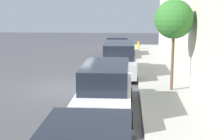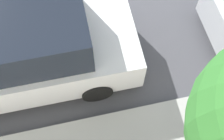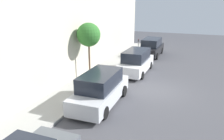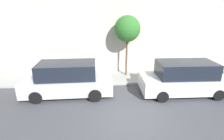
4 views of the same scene
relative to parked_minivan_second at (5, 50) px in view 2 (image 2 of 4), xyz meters
name	(u,v)px [view 2 (image 2 of 4)]	position (x,y,z in m)	size (l,w,h in m)	color
parked_minivan_second	(5,50)	(0.00, 0.00, 0.00)	(2.02, 4.92, 1.90)	silver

